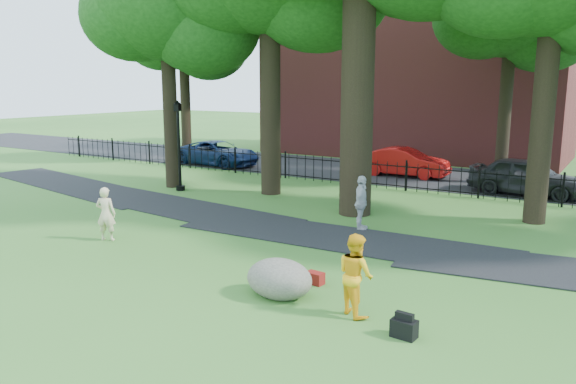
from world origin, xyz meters
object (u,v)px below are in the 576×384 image
Objects in this scene: woman at (106,214)px; lamppost at (179,147)px; man at (356,274)px; red_sedan at (405,162)px; boulder at (279,276)px.

woman is 7.74m from lamppost.
woman is 8.43m from man.
lamppost is at bearing -1.78° from man.
man is 14.24m from lamppost.
man reaches higher than woman.
man reaches higher than red_sedan.
woman is 15.66m from red_sedan.
boulder is 12.81m from lamppost.
lamppost is 10.90m from red_sedan.
woman is at bearing 171.41° from boulder.
woman is 0.41× the size of lamppost.
boulder is at bearing -169.99° from red_sedan.
lamppost is at bearing -87.51° from woman.
man is 17.08m from red_sedan.
lamppost is (-10.03, 7.84, 1.42)m from boulder.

